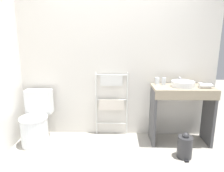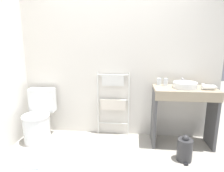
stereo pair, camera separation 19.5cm
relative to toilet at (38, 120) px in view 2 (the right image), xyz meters
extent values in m
cube|color=silver|center=(1.18, 0.40, 0.97)|extent=(3.22, 0.12, 2.58)
cylinder|color=white|center=(0.00, -0.07, -0.11)|extent=(0.39, 0.39, 0.41)
cylinder|color=white|center=(0.00, -0.07, 0.10)|extent=(0.41, 0.41, 0.02)
cube|color=white|center=(0.00, 0.19, 0.28)|extent=(0.40, 0.17, 0.37)
cylinder|color=silver|center=(0.00, 0.19, 0.47)|extent=(0.05, 0.05, 0.01)
cylinder|color=white|center=(0.89, 0.31, 0.20)|extent=(0.02, 0.02, 1.05)
cylinder|color=white|center=(1.40, 0.31, 0.20)|extent=(0.02, 0.02, 1.05)
cylinder|color=white|center=(1.14, 0.31, -0.13)|extent=(0.50, 0.02, 0.02)
cylinder|color=white|center=(1.14, 0.31, 0.28)|extent=(0.50, 0.02, 0.02)
cylinder|color=white|center=(1.14, 0.31, 0.69)|extent=(0.50, 0.02, 0.02)
cube|color=silver|center=(1.14, 0.28, 0.61)|extent=(0.35, 0.04, 0.18)
cube|color=silver|center=(1.14, 0.28, 0.20)|extent=(0.41, 0.04, 0.17)
cube|color=gray|center=(2.20, 0.08, 0.54)|extent=(0.88, 0.47, 0.03)
cube|color=gray|center=(2.20, -0.14, 0.47)|extent=(0.88, 0.02, 0.10)
cube|color=#4C4C4F|center=(1.78, 0.08, 0.10)|extent=(0.04, 0.40, 0.85)
cube|color=#4C4C4F|center=(2.62, 0.08, 0.10)|extent=(0.04, 0.40, 0.85)
cylinder|color=white|center=(2.20, 0.08, 0.60)|extent=(0.33, 0.33, 0.08)
cylinder|color=silver|center=(2.20, 0.08, 0.64)|extent=(0.27, 0.27, 0.01)
cylinder|color=silver|center=(2.20, 0.27, 0.61)|extent=(0.02, 0.02, 0.11)
cylinder|color=silver|center=(2.20, 0.23, 0.66)|extent=(0.02, 0.09, 0.02)
cylinder|color=silver|center=(1.85, 0.24, 0.61)|extent=(0.06, 0.06, 0.10)
cylinder|color=silver|center=(1.94, 0.20, 0.61)|extent=(0.06, 0.06, 0.11)
cylinder|color=white|center=(2.48, 0.00, 0.59)|extent=(0.16, 0.07, 0.07)
cone|color=silver|center=(2.59, 0.00, 0.59)|extent=(0.06, 0.06, 0.06)
cube|color=white|center=(2.45, 0.08, 0.59)|extent=(0.04, 0.08, 0.05)
cylinder|color=#333335|center=(2.15, -0.35, -0.17)|extent=(0.20, 0.20, 0.30)
sphere|color=#333335|center=(2.15, -0.35, -0.01)|extent=(0.09, 0.09, 0.09)
cube|color=black|center=(2.15, -0.46, -0.31)|extent=(0.05, 0.04, 0.02)
cube|color=#B2BCCC|center=(0.04, -0.56, -0.32)|extent=(0.56, 0.36, 0.01)
camera|label=1|loc=(1.25, -2.79, 1.23)|focal=32.00mm
camera|label=2|loc=(1.44, -2.78, 1.23)|focal=32.00mm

